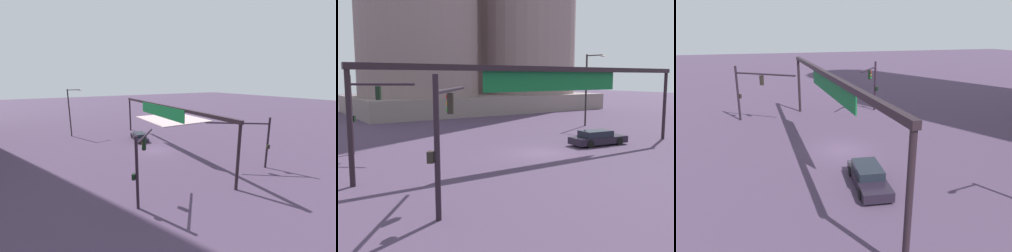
# 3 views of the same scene
# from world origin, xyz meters

# --- Properties ---
(ground_plane) EXTENTS (217.05, 217.05, 0.00)m
(ground_plane) POSITION_xyz_m (0.00, 0.00, 0.00)
(ground_plane) COLOR #47364F
(traffic_signal_near_corner) EXTENTS (3.83, 3.41, 5.63)m
(traffic_signal_near_corner) POSITION_xyz_m (-10.65, 6.69, 3.59)
(traffic_signal_near_corner) COLOR black
(traffic_signal_near_corner) RESTS_ON ground
(traffic_signal_opposite_side) EXTENTS (4.36, 5.58, 5.60)m
(traffic_signal_opposite_side) POSITION_xyz_m (-10.45, -6.56, 3.69)
(traffic_signal_opposite_side) COLOR black
(traffic_signal_opposite_side) RESTS_ON ground
(overhead_sign_gantry) EXTENTS (26.63, 0.43, 6.21)m
(overhead_sign_gantry) POSITION_xyz_m (0.14, -1.18, 5.34)
(overhead_sign_gantry) COLOR black
(overhead_sign_gantry) RESTS_ON ground
(sedan_car_approaching) EXTENTS (5.01, 2.31, 1.21)m
(sedan_car_approaching) POSITION_xyz_m (5.98, -0.05, 0.58)
(sedan_car_approaching) COLOR black
(sedan_car_approaching) RESTS_ON ground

